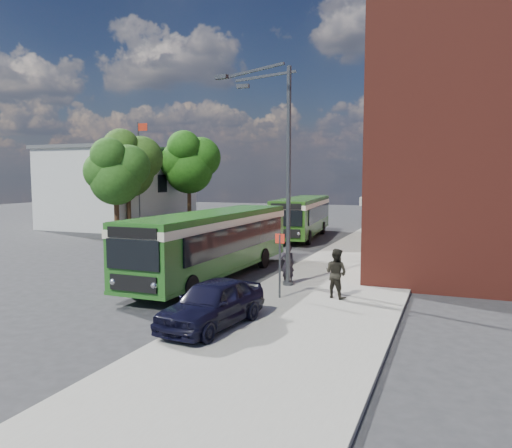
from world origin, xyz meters
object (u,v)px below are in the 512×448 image
at_px(bus_front, 213,238).
at_px(bus_rear, 302,214).
at_px(parked_car, 212,303).
at_px(street_lamp, 280,172).

relative_size(bus_front, bus_rear, 1.05).
bearing_deg(parked_car, bus_front, 123.18).
height_order(street_lamp, parked_car, street_lamp).
bearing_deg(bus_rear, street_lamp, -76.51).
relative_size(street_lamp, bus_rear, 0.77).
height_order(street_lamp, bus_front, street_lamp).
bearing_deg(parked_car, street_lamp, 97.40).
bearing_deg(street_lamp, bus_rear, 103.49).
bearing_deg(street_lamp, bus_front, 167.25).
distance_m(bus_front, parked_car, 7.98).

